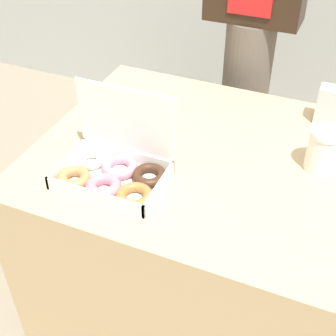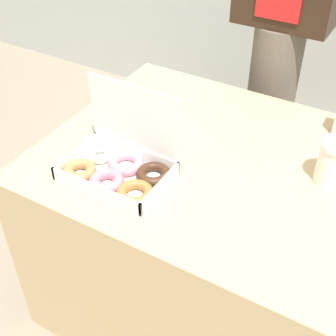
% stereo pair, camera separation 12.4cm
% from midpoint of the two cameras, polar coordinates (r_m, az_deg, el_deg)
% --- Properties ---
extents(ground_plane, '(14.00, 14.00, 0.00)m').
position_cam_midpoint_polar(ground_plane, '(2.03, 5.86, -15.24)').
color(ground_plane, gray).
extents(table, '(1.05, 0.89, 0.73)m').
position_cam_midpoint_polar(table, '(1.74, 6.64, -8.14)').
color(table, tan).
rests_on(table, ground_plane).
extents(donut_box, '(0.34, 0.25, 0.26)m').
position_cam_midpoint_polar(donut_box, '(1.38, -3.41, 0.11)').
color(donut_box, white).
rests_on(donut_box, table).
extents(coffee_cup, '(0.10, 0.10, 0.14)m').
position_cam_midpoint_polar(coffee_cup, '(1.45, 22.01, 0.51)').
color(coffee_cup, white).
rests_on(coffee_cup, table).
extents(person_customer, '(0.37, 0.22, 1.74)m').
position_cam_midpoint_polar(person_customer, '(1.95, 15.81, 17.63)').
color(person_customer, '#665B51').
rests_on(person_customer, ground_plane).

